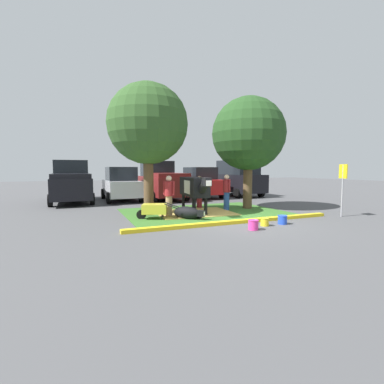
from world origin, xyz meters
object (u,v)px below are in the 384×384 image
object	(u,v)px
pickup_truck_black	(71,183)
sedan_silver	(121,184)
cow_holstein	(195,187)
calf_lying	(187,213)
shade_tree_left	(148,125)
pickup_truck_maroon	(161,181)
person_visitor_near	(227,191)
bucket_blue	(282,220)
bucket_pink	(253,225)
person_visitor_far	(199,191)
suv_dark_grey	(237,178)
wheelbarrow	(154,209)
parking_sign	(343,180)
sedan_red	(200,183)
person_handler	(169,195)
bucket_yellow	(265,222)
shade_tree_right	(248,134)

from	to	relation	value
pickup_truck_black	sedan_silver	bearing A→B (deg)	-6.95
cow_holstein	calf_lying	xyz separation A→B (m)	(-0.82, -1.20, -0.89)
shade_tree_left	pickup_truck_maroon	world-z (taller)	shade_tree_left
person_visitor_near	sedan_silver	bearing A→B (deg)	122.76
calf_lying	bucket_blue	bearing A→B (deg)	-39.14
bucket_pink	pickup_truck_maroon	xyz separation A→B (m)	(-0.07, 9.86, 0.95)
person_visitor_near	person_visitor_far	size ratio (longest dim) A/B	1.05
sedan_silver	suv_dark_grey	world-z (taller)	suv_dark_grey
wheelbarrow	pickup_truck_black	size ratio (longest dim) A/B	0.29
cow_holstein	parking_sign	bearing A→B (deg)	-31.34
calf_lying	suv_dark_grey	world-z (taller)	suv_dark_grey
bucket_pink	sedan_red	xyz separation A→B (m)	(2.66, 9.83, 0.82)
person_handler	sedan_silver	xyz separation A→B (m)	(-0.86, 6.65, 0.10)
person_visitor_far	bucket_blue	xyz separation A→B (m)	(1.01, -4.72, -0.68)
bucket_blue	sedan_silver	size ratio (longest dim) A/B	0.08
suv_dark_grey	calf_lying	bearing A→B (deg)	-133.08
calf_lying	bucket_pink	bearing A→B (deg)	-64.52
wheelbarrow	bucket_pink	world-z (taller)	wheelbarrow
person_handler	sedan_red	world-z (taller)	sedan_red
shade_tree_left	pickup_truck_maroon	distance (m)	6.76
bucket_yellow	sedan_red	bearing A→B (deg)	78.37
person_visitor_far	sedan_red	xyz separation A→B (m)	(2.21, 4.75, 0.15)
calf_lying	person_handler	distance (m)	1.08
person_handler	parking_sign	distance (m)	6.92
parking_sign	shade_tree_right	bearing A→B (deg)	123.13
shade_tree_right	pickup_truck_maroon	distance (m)	6.85
wheelbarrow	sedan_red	distance (m)	8.53
cow_holstein	suv_dark_grey	world-z (taller)	suv_dark_grey
person_visitor_far	pickup_truck_black	distance (m)	7.73
person_visitor_far	pickup_truck_maroon	distance (m)	4.81
person_visitor_far	wheelbarrow	world-z (taller)	person_visitor_far
wheelbarrow	sedan_silver	xyz separation A→B (m)	(-0.18, 6.89, 0.60)
shade_tree_left	wheelbarrow	xyz separation A→B (m)	(-0.07, -1.05, -3.31)
parking_sign	shade_tree_left	bearing A→B (deg)	154.13
bucket_blue	wheelbarrow	bearing A→B (deg)	145.69
pickup_truck_black	calf_lying	bearing A→B (deg)	-61.80
bucket_pink	pickup_truck_black	distance (m)	11.55
person_visitor_far	bucket_blue	distance (m)	4.88
bucket_pink	sedan_silver	world-z (taller)	sedan_silver
person_handler	bucket_yellow	distance (m)	3.82
cow_holstein	shade_tree_left	bearing A→B (deg)	170.95
bucket_yellow	pickup_truck_black	xyz separation A→B (m)	(-6.03, 9.85, 0.97)
shade_tree_left	pickup_truck_black	distance (m)	7.33
person_handler	person_visitor_near	bearing A→B (deg)	12.48
bucket_blue	pickup_truck_black	size ratio (longest dim) A/B	0.06
parking_sign	bucket_pink	size ratio (longest dim) A/B	6.11
pickup_truck_maroon	sedan_red	distance (m)	2.73
pickup_truck_maroon	suv_dark_grey	distance (m)	5.63
person_visitor_near	bucket_blue	size ratio (longest dim) A/B	4.97
pickup_truck_black	sedan_silver	world-z (taller)	pickup_truck_black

